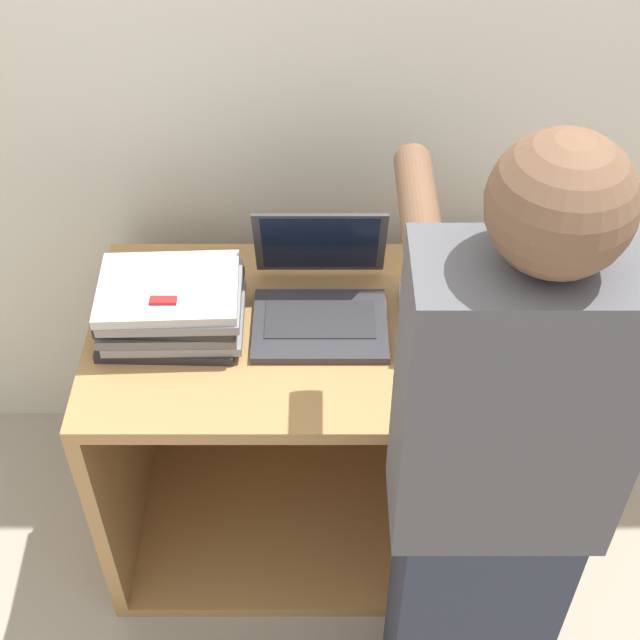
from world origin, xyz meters
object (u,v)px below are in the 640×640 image
laptop_stack_right (471,315)px  person (492,500)px  laptop_open (320,298)px  laptop_stack_left (172,306)px

laptop_stack_right → person: (-0.02, -0.52, -0.01)m
person → laptop_open: bearing=120.4°
laptop_stack_left → person: bearing=-37.2°
laptop_stack_right → laptop_open: bearing=171.4°
laptop_stack_left → laptop_open: bearing=8.7°
laptop_open → person: (0.33, -0.57, -0.01)m
laptop_open → laptop_stack_right: bearing=-8.6°
laptop_stack_left → person: 0.85m
laptop_stack_left → laptop_stack_right: (0.70, -0.00, -0.02)m
laptop_stack_left → laptop_stack_right: laptop_stack_left is taller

